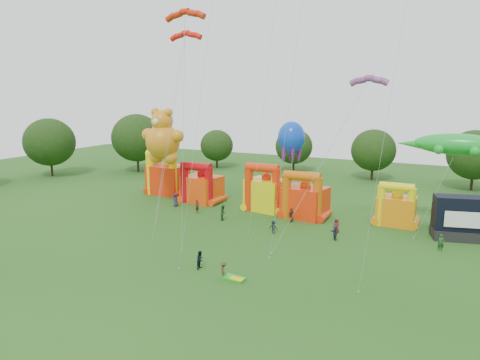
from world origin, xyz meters
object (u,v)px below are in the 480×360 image
at_px(gecko_kite, 442,180).
at_px(bouncy_castle_2, 266,192).
at_px(spectator_4, 291,215).
at_px(stage_trailer, 470,219).
at_px(spectator_0, 175,200).
at_px(octopus_kite, 293,164).
at_px(bouncy_castle_0, 167,177).
at_px(teddy_bear_kite, 163,139).

bearing_deg(gecko_kite, bouncy_castle_2, -179.86).
xyz_separation_m(gecko_kite, spectator_4, (-16.80, -4.01, -5.35)).
height_order(bouncy_castle_2, stage_trailer, bouncy_castle_2).
height_order(bouncy_castle_2, spectator_0, bouncy_castle_2).
bearing_deg(spectator_0, octopus_kite, 14.80).
height_order(octopus_kite, spectator_4, octopus_kite).
bearing_deg(spectator_4, octopus_kite, -135.85).
bearing_deg(bouncy_castle_0, bouncy_castle_2, -7.18).
xyz_separation_m(teddy_bear_kite, spectator_4, (19.44, 0.14, -8.80)).
bearing_deg(bouncy_castle_2, bouncy_castle_0, 172.82).
relative_size(teddy_bear_kite, spectator_4, 7.60).
height_order(teddy_bear_kite, spectator_0, teddy_bear_kite).
relative_size(teddy_bear_kite, spectator_0, 7.49).
relative_size(stage_trailer, octopus_kite, 0.64).
bearing_deg(teddy_bear_kite, octopus_kite, 16.07).
relative_size(gecko_kite, spectator_4, 6.60).
distance_m(gecko_kite, spectator_0, 35.18).
bearing_deg(spectator_4, bouncy_castle_0, -79.66).
bearing_deg(octopus_kite, gecko_kite, -2.95).
xyz_separation_m(bouncy_castle_0, octopus_kite, (21.91, -1.31, 3.87)).
height_order(teddy_bear_kite, gecko_kite, teddy_bear_kite).
xyz_separation_m(stage_trailer, spectator_4, (-19.98, -2.51, -1.43)).
bearing_deg(bouncy_castle_2, octopus_kite, 16.01).
xyz_separation_m(bouncy_castle_0, spectator_0, (5.85, -6.13, -1.81)).
relative_size(bouncy_castle_2, teddy_bear_kite, 0.48).
height_order(teddy_bear_kite, octopus_kite, teddy_bear_kite).
height_order(teddy_bear_kite, spectator_4, teddy_bear_kite).
xyz_separation_m(teddy_bear_kite, octopus_kite, (17.74, 5.11, -3.10)).
height_order(bouncy_castle_2, gecko_kite, gecko_kite).
xyz_separation_m(spectator_0, spectator_4, (17.76, -0.15, -0.01)).
relative_size(bouncy_castle_2, gecko_kite, 0.55).
bearing_deg(gecko_kite, bouncy_castle_0, 176.79).
distance_m(stage_trailer, spectator_0, 37.84).
bearing_deg(bouncy_castle_0, spectator_4, -14.89).
xyz_separation_m(bouncy_castle_0, bouncy_castle_2, (18.40, -2.32, -0.17)).
bearing_deg(gecko_kite, spectator_0, -173.61).
distance_m(bouncy_castle_2, gecko_kite, 22.32).
relative_size(bouncy_castle_0, bouncy_castle_2, 1.07).
height_order(bouncy_castle_0, bouncy_castle_2, bouncy_castle_0).
xyz_separation_m(stage_trailer, gecko_kite, (-3.18, 1.51, 3.91)).
height_order(stage_trailer, teddy_bear_kite, teddy_bear_kite).
bearing_deg(teddy_bear_kite, stage_trailer, 3.84).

